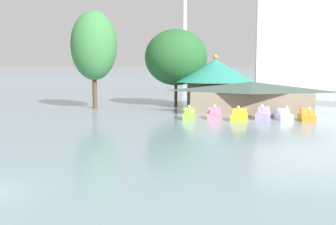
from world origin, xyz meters
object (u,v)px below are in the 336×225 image
at_px(pedal_boat_lavender, 263,114).
at_px(boathouse, 251,97).
at_px(green_roof_pavilion, 215,79).
at_px(shoreline_tree_tall_left, 94,46).
at_px(pedal_boat_lime, 189,115).
at_px(pedal_boat_white, 283,115).
at_px(background_building_block, 314,40).
at_px(pedal_boat_pink, 214,114).
at_px(pedal_boat_yellow, 239,116).
at_px(pedal_boat_orange, 307,116).
at_px(shoreline_tree_mid, 176,57).

relative_size(pedal_boat_lavender, boathouse, 0.18).
xyz_separation_m(pedal_boat_lavender, green_roof_pavilion, (-6.49, 13.15, 3.51)).
bearing_deg(green_roof_pavilion, shoreline_tree_tall_left, -162.10).
height_order(green_roof_pavilion, shoreline_tree_tall_left, shoreline_tree_tall_left).
bearing_deg(green_roof_pavilion, boathouse, -57.50).
distance_m(pedal_boat_lime, green_roof_pavilion, 15.16).
xyz_separation_m(pedal_boat_lime, pedal_boat_lavender, (8.35, 1.46, 0.07)).
bearing_deg(boathouse, pedal_boat_white, -52.31).
height_order(green_roof_pavilion, background_building_block, background_building_block).
bearing_deg(pedal_boat_pink, background_building_block, 157.74).
bearing_deg(pedal_boat_yellow, boathouse, 174.69).
relative_size(pedal_boat_pink, pedal_boat_orange, 0.86).
distance_m(boathouse, green_roof_pavilion, 9.73).
xyz_separation_m(pedal_boat_lime, pedal_boat_white, (10.57, 1.94, -0.03)).
bearing_deg(background_building_block, pedal_boat_lavender, -102.89).
height_order(shoreline_tree_tall_left, shoreline_tree_mid, shoreline_tree_tall_left).
bearing_deg(pedal_boat_orange, pedal_boat_lavender, -93.87).
bearing_deg(background_building_block, pedal_boat_lime, -109.48).
height_order(pedal_boat_white, background_building_block, background_building_block).
bearing_deg(pedal_boat_yellow, shoreline_tree_mid, -142.11).
bearing_deg(pedal_boat_pink, pedal_boat_white, 91.99).
height_order(pedal_boat_pink, pedal_boat_orange, pedal_boat_pink).
bearing_deg(pedal_boat_lime, pedal_boat_orange, 87.90).
xyz_separation_m(pedal_boat_white, shoreline_tree_mid, (-14.65, 13.51, 6.78)).
distance_m(pedal_boat_pink, shoreline_tree_mid, 17.38).
bearing_deg(pedal_boat_lavender, pedal_boat_white, 113.03).
relative_size(pedal_boat_white, shoreline_tree_mid, 0.26).
xyz_separation_m(pedal_boat_yellow, shoreline_tree_mid, (-9.77, 15.56, 6.74)).
distance_m(shoreline_tree_mid, background_building_block, 55.88).
distance_m(shoreline_tree_tall_left, background_building_block, 66.57).
bearing_deg(pedal_boat_white, shoreline_tree_mid, -147.23).
relative_size(pedal_boat_lime, pedal_boat_orange, 0.93).
bearing_deg(shoreline_tree_mid, shoreline_tree_tall_left, -149.72).
bearing_deg(pedal_boat_lime, background_building_block, 152.65).
distance_m(pedal_boat_pink, pedal_boat_white, 7.79).
height_order(shoreline_tree_tall_left, background_building_block, background_building_block).
xyz_separation_m(pedal_boat_lime, background_building_block, (22.72, 64.22, 11.82)).
relative_size(pedal_boat_lime, background_building_block, 0.10).
distance_m(pedal_boat_lavender, background_building_block, 65.45).
bearing_deg(pedal_boat_yellow, background_building_block, 170.92).
xyz_separation_m(boathouse, shoreline_tree_mid, (-11.08, 8.88, 5.14)).
bearing_deg(pedal_boat_yellow, green_roof_pavilion, -159.70).
distance_m(pedal_boat_yellow, green_roof_pavilion, 15.61).
bearing_deg(shoreline_tree_tall_left, pedal_boat_lavender, -18.71).
distance_m(pedal_boat_white, green_roof_pavilion, 15.79).
distance_m(pedal_boat_yellow, background_building_block, 67.58).
bearing_deg(pedal_boat_white, boathouse, -156.86).
height_order(boathouse, shoreline_tree_mid, shoreline_tree_mid).
height_order(pedal_boat_lime, pedal_boat_white, pedal_boat_lime).
relative_size(boathouse, background_building_block, 0.55).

